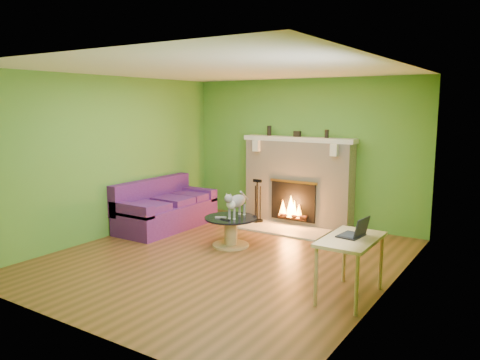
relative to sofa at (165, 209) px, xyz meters
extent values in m
plane|color=#583819|center=(1.86, -0.83, -0.32)|extent=(5.00, 5.00, 0.00)
plane|color=white|center=(1.86, -0.83, 2.28)|extent=(5.00, 5.00, 0.00)
plane|color=#55902F|center=(1.86, 1.67, 0.98)|extent=(5.00, 0.00, 5.00)
plane|color=#55902F|center=(1.86, -3.33, 0.98)|extent=(5.00, 0.00, 5.00)
plane|color=#55902F|center=(-0.39, -0.83, 0.98)|extent=(0.00, 5.00, 5.00)
plane|color=#55902F|center=(4.11, -0.83, 0.98)|extent=(0.00, 5.00, 5.00)
plane|color=silver|center=(4.10, -1.73, 1.23)|extent=(0.00, 1.20, 1.20)
plane|color=white|center=(4.09, -1.73, 1.23)|extent=(0.00, 1.06, 1.06)
cube|color=beige|center=(1.86, 1.50, 0.43)|extent=(2.00, 0.35, 1.50)
cube|color=black|center=(1.86, 1.31, 0.12)|extent=(0.85, 0.03, 0.68)
cube|color=#BD8A2F|center=(1.86, 1.30, 0.48)|extent=(0.91, 0.02, 0.04)
cylinder|color=black|center=(1.86, 1.27, -0.16)|extent=(0.55, 0.07, 0.07)
cube|color=beige|center=(1.86, 1.47, 1.22)|extent=(2.10, 0.28, 0.08)
cube|color=beige|center=(1.11, 1.28, 1.08)|extent=(0.12, 0.10, 0.20)
cube|color=beige|center=(2.61, 1.28, 1.08)|extent=(0.12, 0.10, 0.20)
cube|color=beige|center=(1.86, 0.97, -0.31)|extent=(1.50, 0.75, 0.03)
cube|color=beige|center=(1.86, 1.47, 1.22)|extent=(2.10, 0.28, 0.08)
cube|color=#471759|center=(0.06, -0.01, -0.11)|extent=(0.84, 1.86, 0.42)
cube|color=#471759|center=(-0.30, -0.01, 0.25)|extent=(0.19, 1.86, 0.53)
cube|color=#471759|center=(0.06, -0.84, 0.15)|extent=(0.84, 0.19, 0.21)
cube|color=#471759|center=(0.06, 0.83, 0.15)|extent=(0.84, 0.19, 0.21)
cube|color=#471759|center=(0.11, -0.53, 0.15)|extent=(0.67, 0.50, 0.11)
cube|color=#471759|center=(0.11, 0.09, 0.15)|extent=(0.67, 0.50, 0.11)
cube|color=#471759|center=(0.11, 0.61, 0.15)|extent=(0.67, 0.50, 0.11)
cylinder|color=tan|center=(1.61, -0.30, -0.31)|extent=(0.56, 0.56, 0.03)
cylinder|color=tan|center=(1.61, -0.30, -0.10)|extent=(0.20, 0.20, 0.39)
cylinder|color=black|center=(1.61, -0.30, 0.11)|extent=(0.80, 0.80, 0.02)
cube|color=tan|center=(3.81, -1.18, 0.35)|extent=(0.54, 0.93, 0.04)
cylinder|color=tan|center=(3.59, -1.60, 0.00)|extent=(0.04, 0.04, 0.65)
cylinder|color=tan|center=(4.03, -1.60, 0.00)|extent=(0.04, 0.04, 0.65)
cylinder|color=tan|center=(3.59, -0.76, 0.00)|extent=(0.04, 0.04, 0.65)
cylinder|color=tan|center=(4.03, -0.76, 0.00)|extent=(0.04, 0.04, 0.65)
cube|color=gray|center=(1.51, -0.42, 0.14)|extent=(0.17, 0.12, 0.02)
cube|color=black|center=(1.63, -0.48, 0.14)|extent=(0.16, 0.06, 0.02)
cylinder|color=black|center=(1.25, 1.50, 1.35)|extent=(0.08, 0.08, 0.18)
cylinder|color=black|center=(2.38, 1.50, 1.33)|extent=(0.07, 0.07, 0.14)
cube|color=black|center=(1.82, 1.50, 1.31)|extent=(0.12, 0.08, 0.10)
camera|label=1|loc=(5.49, -6.02, 1.81)|focal=35.00mm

